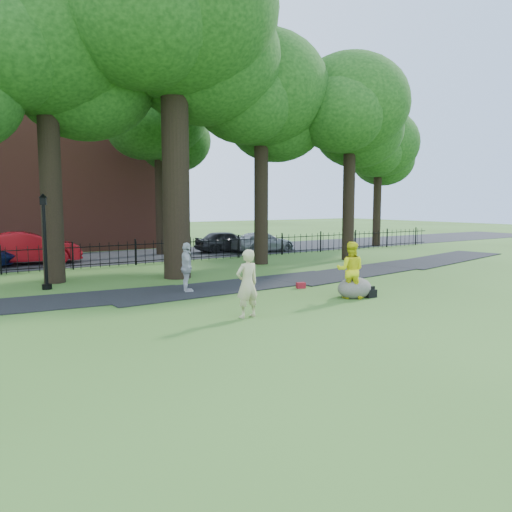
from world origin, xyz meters
TOP-DOWN VIEW (x-y plane):
  - ground at (0.00, 0.00)m, footprint 120.00×120.00m
  - footpath at (1.00, 3.90)m, footprint 36.07×3.85m
  - street at (0.00, 16.00)m, footprint 80.00×7.00m
  - iron_fence at (0.00, 12.00)m, footprint 44.00×0.04m
  - brick_building at (-4.00, 24.00)m, footprint 18.00×8.00m
  - big_tree at (0.13, 7.09)m, footprint 10.08×8.61m
  - tree_row at (0.52, 8.40)m, footprint 26.82×7.96m
  - woman at (-1.37, -0.60)m, footprint 0.69×0.47m
  - man at (2.89, -0.12)m, footprint 1.13×1.13m
  - pedestrian at (-1.12, 3.72)m, footprint 0.70×1.10m
  - boulder at (3.12, -0.11)m, footprint 1.47×1.27m
  - lamppost at (-5.06, 7.05)m, footprint 0.34×0.34m
  - backpack at (3.54, -0.42)m, footprint 0.37×0.26m
  - red_bag at (2.70, 2.21)m, footprint 0.35×0.27m
  - red_sedan at (-4.42, 15.15)m, footprint 5.13×2.24m
  - grey_car at (7.05, 15.25)m, footprint 4.03×1.83m
  - silver_car at (9.00, 14.01)m, footprint 4.21×1.73m

SIDE VIEW (x-z plane):
  - ground at x=0.00m, z-range 0.00..0.00m
  - footpath at x=1.00m, z-range -0.01..0.01m
  - street at x=0.00m, z-range -0.01..0.01m
  - red_bag at x=2.70m, z-range 0.00..0.21m
  - backpack at x=3.54m, z-range 0.00..0.27m
  - boulder at x=3.12m, z-range 0.00..0.72m
  - iron_fence at x=0.00m, z-range 0.00..1.20m
  - silver_car at x=9.00m, z-range 0.00..1.22m
  - grey_car at x=7.05m, z-range 0.00..1.34m
  - red_sedan at x=-4.42m, z-range 0.00..1.64m
  - pedestrian at x=-1.12m, z-range 0.00..1.74m
  - man at x=2.89m, z-range 0.00..1.85m
  - woman at x=-1.37m, z-range 0.00..1.86m
  - lamppost at x=-5.06m, z-range -0.03..3.39m
  - brick_building at x=-4.00m, z-range 0.00..12.00m
  - tree_row at x=0.52m, z-range 1.94..14.36m
  - big_tree at x=0.13m, z-range 2.96..17.33m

